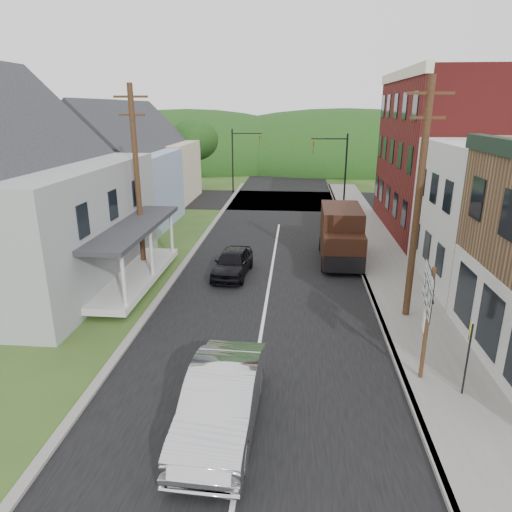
% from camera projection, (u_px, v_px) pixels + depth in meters
% --- Properties ---
extents(ground, '(120.00, 120.00, 0.00)m').
position_uv_depth(ground, '(257.00, 357.00, 15.25)').
color(ground, '#2D4719').
rests_on(ground, ground).
extents(road, '(9.00, 90.00, 0.02)m').
position_uv_depth(road, '(273.00, 261.00, 24.72)').
color(road, black).
rests_on(road, ground).
extents(cross_road, '(60.00, 9.00, 0.02)m').
position_uv_depth(cross_road, '(283.00, 200.00, 40.81)').
color(cross_road, black).
rests_on(cross_road, ground).
extents(sidewalk_right, '(2.80, 55.00, 0.15)m').
position_uv_depth(sidewalk_right, '(391.00, 276.00, 22.30)').
color(sidewalk_right, slate).
rests_on(sidewalk_right, ground).
extents(curb_right, '(0.20, 55.00, 0.15)m').
position_uv_depth(curb_right, '(363.00, 275.00, 22.42)').
color(curb_right, slate).
rests_on(curb_right, ground).
extents(curb_left, '(0.30, 55.00, 0.12)m').
position_uv_depth(curb_left, '(180.00, 270.00, 23.19)').
color(curb_left, slate).
rests_on(curb_left, ground).
extents(storefront_red, '(8.00, 12.00, 10.00)m').
position_uv_depth(storefront_red, '(458.00, 156.00, 28.84)').
color(storefront_red, maroon).
rests_on(storefront_red, ground).
extents(house_gray, '(10.20, 12.24, 8.35)m').
position_uv_depth(house_gray, '(5.00, 193.00, 20.62)').
color(house_gray, gray).
rests_on(house_gray, ground).
extents(house_blue, '(7.14, 8.16, 7.28)m').
position_uv_depth(house_blue, '(118.00, 172.00, 31.12)').
color(house_blue, '#8C9CBF').
rests_on(house_blue, ground).
extents(house_cream, '(7.14, 8.16, 7.28)m').
position_uv_depth(house_cream, '(151.00, 158.00, 39.68)').
color(house_cream, beige).
rests_on(house_cream, ground).
extents(utility_pole_right, '(1.60, 0.26, 9.00)m').
position_uv_depth(utility_pole_right, '(418.00, 202.00, 16.64)').
color(utility_pole_right, '#472D19').
rests_on(utility_pole_right, ground).
extents(utility_pole_left, '(1.60, 0.26, 9.00)m').
position_uv_depth(utility_pole_left, '(137.00, 179.00, 21.92)').
color(utility_pole_left, '#472D19').
rests_on(utility_pole_left, ground).
extents(traffic_signal_right, '(2.87, 0.20, 6.00)m').
position_uv_depth(traffic_signal_right, '(337.00, 163.00, 35.96)').
color(traffic_signal_right, black).
rests_on(traffic_signal_right, ground).
extents(traffic_signal_left, '(2.87, 0.20, 6.00)m').
position_uv_depth(traffic_signal_left, '(240.00, 153.00, 43.31)').
color(traffic_signal_left, black).
rests_on(traffic_signal_left, ground).
extents(tree_left_c, '(5.80, 5.80, 8.41)m').
position_uv_depth(tree_left_c, '(26.00, 135.00, 33.93)').
color(tree_left_c, '#382616').
rests_on(tree_left_c, ground).
extents(tree_left_d, '(4.80, 4.80, 6.94)m').
position_uv_depth(tree_left_d, '(194.00, 140.00, 44.78)').
color(tree_left_d, '#382616').
rests_on(tree_left_d, ground).
extents(forested_ridge, '(90.00, 30.00, 16.00)m').
position_uv_depth(forested_ridge, '(289.00, 164.00, 67.31)').
color(forested_ridge, black).
rests_on(forested_ridge, ground).
extents(silver_sedan, '(1.92, 5.07, 1.65)m').
position_uv_depth(silver_sedan, '(222.00, 401.00, 11.60)').
color(silver_sedan, silver).
rests_on(silver_sedan, ground).
extents(dark_sedan, '(1.89, 4.05, 1.34)m').
position_uv_depth(dark_sedan, '(233.00, 263.00, 22.40)').
color(dark_sedan, black).
rests_on(dark_sedan, ground).
extents(delivery_van, '(2.19, 5.16, 2.87)m').
position_uv_depth(delivery_van, '(341.00, 235.00, 24.28)').
color(delivery_van, black).
rests_on(delivery_van, ground).
extents(route_sign_cluster, '(0.40, 2.00, 3.53)m').
position_uv_depth(route_sign_cluster, '(427.00, 308.00, 13.15)').
color(route_sign_cluster, '#472D19').
rests_on(route_sign_cluster, sidewalk_right).
extents(warning_sign, '(0.27, 0.60, 2.33)m').
position_uv_depth(warning_sign, '(468.00, 347.00, 12.58)').
color(warning_sign, black).
rests_on(warning_sign, sidewalk_right).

